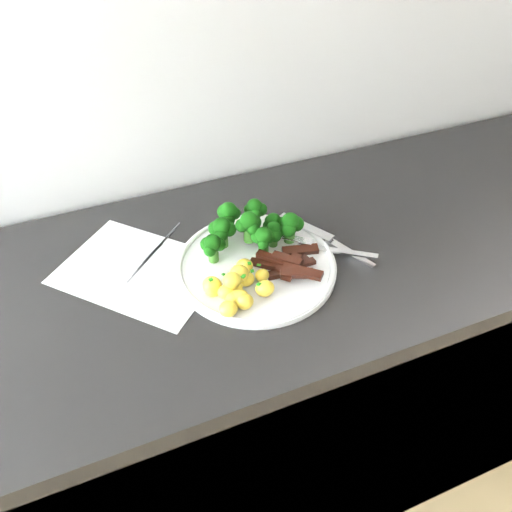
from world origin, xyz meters
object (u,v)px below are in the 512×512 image
counter (262,387)px  beef_strips (289,264)px  knife (337,246)px  recipe_paper (139,270)px  fork (332,248)px  potatoes (235,286)px  broccoli (251,227)px  plate (256,265)px

counter → beef_strips: bearing=-59.8°
knife → recipe_paper: bearing=166.9°
fork → knife: (0.02, 0.01, -0.01)m
recipe_paper → knife: bearing=-13.1°
potatoes → broccoli: bearing=56.2°
recipe_paper → knife: size_ratio=1.64×
counter → plate: size_ratio=7.70×
fork → knife: size_ratio=0.69×
fork → plate: bearing=171.0°
recipe_paper → plate: (0.20, -0.07, 0.01)m
potatoes → fork: bearing=8.5°
broccoli → beef_strips: size_ratio=1.46×
plate → broccoli: 0.07m
fork → knife: fork is taller
broccoli → fork: size_ratio=1.39×
recipe_paper → potatoes: (0.14, -0.13, 0.02)m
counter → broccoli: 0.48m
broccoli → fork: bearing=-31.8°
knife → potatoes: bearing=-169.2°
plate → potatoes: size_ratio=2.45×
recipe_paper → beef_strips: (0.25, -0.11, 0.02)m
broccoli → knife: size_ratio=0.96×
potatoes → plate: bearing=41.7°
recipe_paper → potatoes: potatoes is taller
plate → broccoli: bearing=76.0°
counter → knife: size_ratio=10.88×
recipe_paper → broccoli: (0.22, -0.02, 0.05)m
beef_strips → knife: beef_strips is taller
broccoli → potatoes: bearing=-123.8°
recipe_paper → fork: size_ratio=2.36×
recipe_paper → plate: size_ratio=1.16×
beef_strips → knife: size_ratio=0.66×
broccoli → beef_strips: broccoli is taller
counter → potatoes: size_ratio=18.88×
counter → fork: bearing=-17.2°
plate → beef_strips: size_ratio=2.15×
broccoli → counter: bearing=-80.4°
broccoli → potatoes: (-0.07, -0.11, -0.03)m
counter → fork: size_ratio=15.72×
recipe_paper → potatoes: size_ratio=2.84×
potatoes → fork: (0.21, 0.03, -0.01)m
knife → fork: bearing=-148.1°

